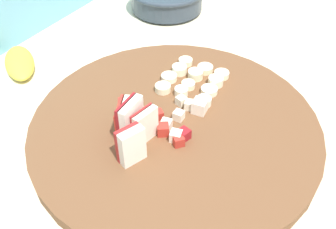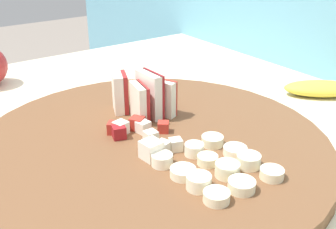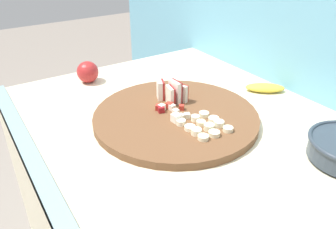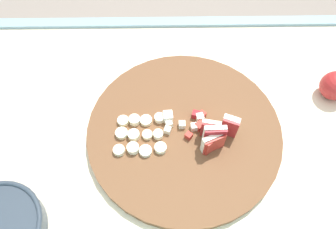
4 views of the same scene
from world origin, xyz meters
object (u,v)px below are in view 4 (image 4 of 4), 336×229
(banana_slice_rows, at_px, (139,134))
(whole_apple, at_px, (335,86))
(apple_dice_pile, at_px, (185,122))
(cutting_board, at_px, (184,130))
(apple_wedge_fan, at_px, (216,136))

(banana_slice_rows, height_order, whole_apple, whole_apple)
(apple_dice_pile, bearing_deg, whole_apple, -166.00)
(cutting_board, relative_size, banana_slice_rows, 3.83)
(cutting_board, distance_m, banana_slice_rows, 0.11)
(apple_dice_pile, bearing_deg, apple_wedge_fan, 143.74)
(cutting_board, height_order, whole_apple, whole_apple)
(banana_slice_rows, xyz_separation_m, whole_apple, (-0.48, -0.12, 0.01))
(apple_wedge_fan, relative_size, banana_slice_rows, 0.74)
(banana_slice_rows, bearing_deg, apple_dice_pile, -163.66)
(cutting_board, xyz_separation_m, banana_slice_rows, (0.10, 0.02, 0.02))
(cutting_board, xyz_separation_m, apple_wedge_fan, (-0.07, 0.04, 0.04))
(whole_apple, bearing_deg, apple_wedge_fan, 24.42)
(apple_dice_pile, height_order, whole_apple, whole_apple)
(apple_wedge_fan, distance_m, whole_apple, 0.34)
(whole_apple, bearing_deg, banana_slice_rows, 14.51)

